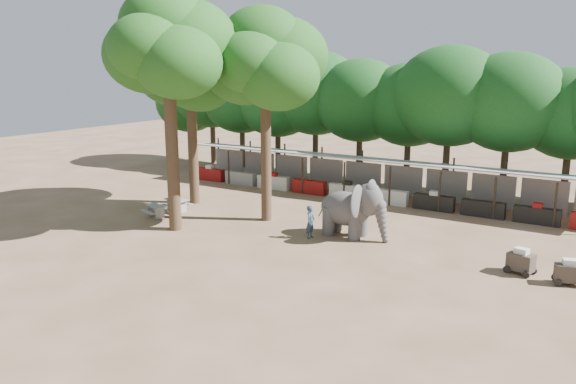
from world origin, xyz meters
The scene contains 12 objects.
ground centered at (0.00, 0.00, 0.00)m, with size 100.00×100.00×0.00m, color brown.
vendor_stalls centered at (0.00, 13.84, 1.18)m, with size 28.00×2.99×2.80m.
yard_tree_left centered at (-9.13, 7.19, 8.20)m, with size 7.10×6.90×11.02m.
yard_tree_center centered at (-6.13, 2.19, 9.21)m, with size 7.10×6.90×12.04m.
yard_tree_back centered at (-3.13, 6.19, 8.54)m, with size 7.10×6.90×11.36m.
backdrop_trees centered at (0.00, 19.00, 5.51)m, with size 46.46×5.95×8.33m.
elephant centered at (2.38, 5.64, 1.42)m, with size 3.71×2.85×2.84m.
handler centered at (0.70, 4.33, 0.82)m, with size 0.59×0.39×1.64m, color #26384C.
picnic_table_near centered at (-8.61, 3.25, 0.44)m, with size 1.65×1.56×0.67m.
picnic_table_far centered at (-8.55, 4.89, 0.46)m, with size 1.54×1.41×0.71m.
cart_front centered at (10.36, 4.59, 0.53)m, with size 1.27×1.00×1.08m.
cart_back centered at (12.14, 4.29, 0.51)m, with size 1.21×0.96×1.03m.
Camera 1 is at (13.56, -18.79, 8.28)m, focal length 35.00 mm.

